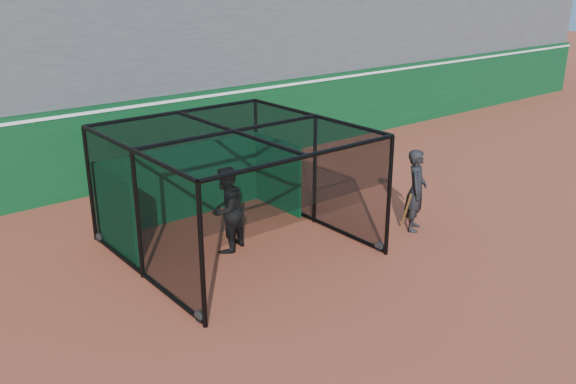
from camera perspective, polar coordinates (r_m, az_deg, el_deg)
ground at (r=11.95m, az=2.62°, el=-9.83°), size 120.00×120.00×0.00m
outfield_wall at (r=18.24m, az=-15.36°, el=4.42°), size 50.00×0.50×2.50m
grandstand at (r=21.22m, az=-20.53°, el=14.74°), size 50.00×7.85×8.95m
batting_cage at (r=13.57m, az=-4.99°, el=0.12°), size 4.79×4.93×2.72m
batter at (r=13.54m, az=-5.81°, el=-1.65°), size 1.17×1.07×1.96m
on_deck_player at (r=14.91m, az=11.89°, el=0.16°), size 0.88×0.81×2.01m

